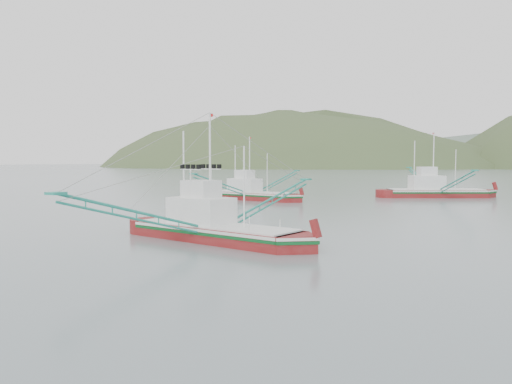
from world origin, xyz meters
The scene contains 5 objects.
ground centered at (0.00, 0.00, 0.00)m, with size 1200.00×1200.00×0.00m, color slate.
main_boat centered at (-1.37, 2.45, 1.52)m, with size 13.25×23.28×9.47m.
bg_boat_left centered at (-17.38, 34.54, 1.41)m, with size 13.30×23.47×9.53m.
bg_boat_far centered at (4.17, 52.44, 2.20)m, with size 17.21×23.85×10.49m.
headland_left centered at (-180.00, 360.00, 0.00)m, with size 448.00×308.00×210.00m, color #3C4D28.
Camera 1 is at (18.34, -25.59, 5.52)m, focal length 35.00 mm.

